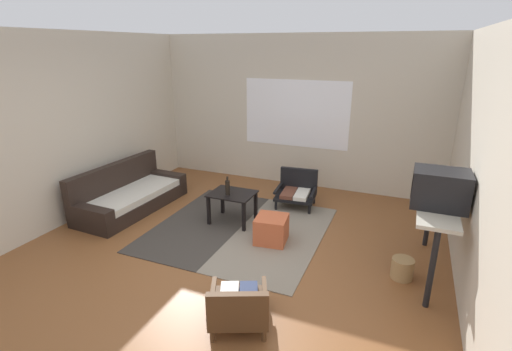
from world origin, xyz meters
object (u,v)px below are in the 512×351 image
Objects in this scene: armchair_striped_foreground at (238,306)px; armchair_by_window at (297,190)px; glass_bottle at (228,187)px; ottoman_orange at (271,229)px; clay_vase at (438,184)px; wicker_basket at (402,268)px; coffee_table at (232,199)px; crt_television at (440,189)px; console_shelf at (435,210)px; couch at (129,196)px.

armchair_by_window is at bearing 96.41° from armchair_striped_foreground.
glass_bottle is at bearing 119.07° from armchair_striped_foreground.
armchair_striped_foreground is 1.95× the size of ottoman_orange.
wicker_basket is at bearing -117.74° from clay_vase.
crt_television is at bearing -10.69° from coffee_table.
ottoman_orange is 1.67× the size of wicker_basket.
console_shelf is 6.03× the size of wicker_basket.
wicker_basket is (1.70, -1.54, -0.15)m from armchair_by_window.
ottoman_orange is at bearing 99.75° from armchair_striped_foreground.
glass_bottle is at bearing -111.55° from coffee_table.
glass_bottle reaches higher than ottoman_orange.
glass_bottle is at bearing 161.09° from ottoman_orange.
glass_bottle is 1.12× the size of wicker_basket.
ottoman_orange is 0.28× the size of console_shelf.
armchair_by_window is 1.64× the size of ottoman_orange.
console_shelf is 0.32m from clay_vase.
ottoman_orange is 1.48× the size of glass_bottle.
wicker_basket is at bearing -42.13° from armchair_by_window.
ottoman_orange is 2.00m from console_shelf.
crt_television reaches higher than glass_bottle.
clay_vase reaches higher than armchair_by_window.
couch reaches higher than armchair_by_window.
console_shelf is (1.62, 1.65, 0.56)m from armchair_striped_foreground.
armchair_by_window is at bearing 137.87° from wicker_basket.
coffee_table is at bearing 117.32° from armchair_striped_foreground.
coffee_table is 0.44× the size of console_shelf.
couch is at bearing -174.08° from coffee_table.
armchair_by_window reaches higher than armchair_striped_foreground.
coffee_table is 2.34× the size of glass_bottle.
clay_vase is at bearing 7.78° from ottoman_orange.
console_shelf is at bearing -5.14° from glass_bottle.
crt_television reaches higher than armchair_by_window.
coffee_table is 1.58× the size of ottoman_orange.
coffee_table is at bearing 154.92° from ottoman_orange.
crt_television is at bearing -90.44° from clay_vase.
console_shelf is at bearing -6.95° from coffee_table.
clay_vase reaches higher than wicker_basket.
console_shelf is (4.39, -0.14, 0.57)m from couch.
glass_bottle is at bearing 3.33° from couch.
coffee_table is 1.17× the size of crt_television.
crt_television is (1.95, -1.47, 0.82)m from armchair_by_window.
armchair_striped_foreground is at bearing -134.48° from console_shelf.
console_shelf is at bearing 43.95° from wicker_basket.
console_shelf is at bearing -90.00° from clay_vase.
crt_television is at bearing 15.00° from wicker_basket.
clay_vase is at bearing 62.26° from wicker_basket.
glass_bottle is (-2.67, 0.42, -0.52)m from crt_television.
wicker_basket is at bearing -13.28° from coffee_table.
armchair_striped_foreground reaches higher than wicker_basket.
console_shelf reaches higher than wicker_basket.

